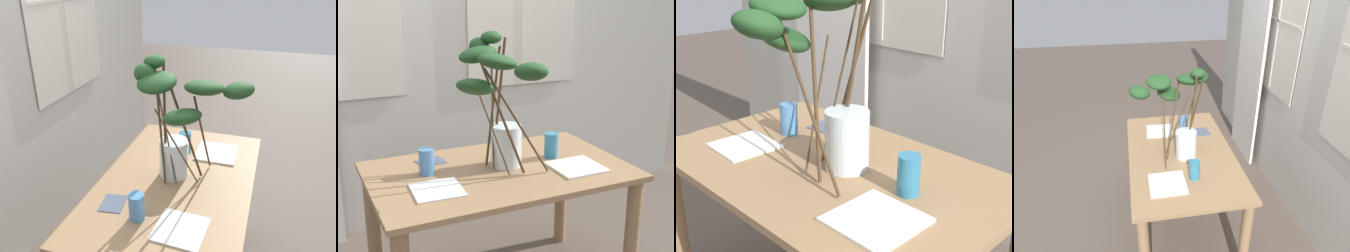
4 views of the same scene
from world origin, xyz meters
The scene contains 8 objects.
back_wall_with_windows centered at (0.00, 1.12, 1.39)m, with size 4.42×0.14×2.77m.
dining_table centered at (0.00, 0.00, 0.61)m, with size 1.36×0.85×0.76m.
vase_with_branches centered at (-0.02, -0.02, 1.15)m, with size 0.50×0.63×0.71m.
drinking_glass_blue_left centered at (-0.37, 0.09, 0.83)m, with size 0.08×0.08×0.14m, color #4C84BC.
drinking_glass_blue_right centered at (0.34, 0.04, 0.83)m, with size 0.08×0.08×0.14m, color teal.
plate_square_left centered at (-0.38, -0.13, 0.76)m, with size 0.23×0.23×0.01m, color white.
plate_square_right centered at (0.38, -0.16, 0.76)m, with size 0.26×0.26×0.01m, color silver.
napkin_folded centered at (-0.30, 0.25, 0.76)m, with size 0.15×0.12×0.00m, color #4C566B.
Camera 2 is at (-0.97, -2.15, 1.69)m, focal length 50.88 mm.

